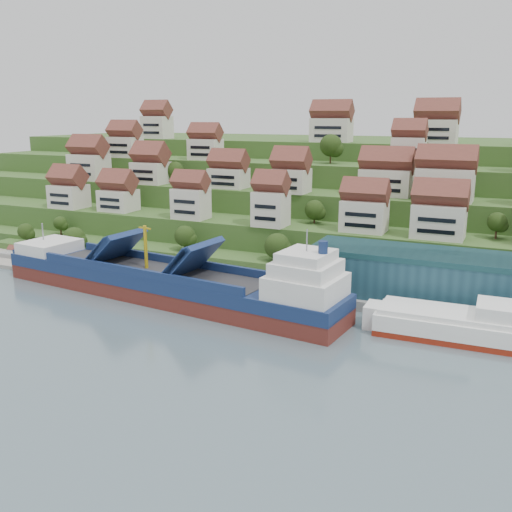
% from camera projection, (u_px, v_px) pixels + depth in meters
% --- Properties ---
extents(ground, '(300.00, 300.00, 0.00)m').
position_uv_depth(ground, '(197.00, 301.00, 126.52)').
color(ground, slate).
rests_on(ground, ground).
extents(quay, '(180.00, 14.00, 2.20)m').
position_uv_depth(quay, '(305.00, 289.00, 131.41)').
color(quay, gray).
rests_on(quay, ground).
extents(pebble_beach, '(45.00, 20.00, 1.00)m').
position_uv_depth(pebble_beach, '(40.00, 260.00, 160.39)').
color(pebble_beach, gray).
rests_on(pebble_beach, ground).
extents(hillside, '(260.00, 128.00, 31.00)m').
position_uv_depth(hillside, '(335.00, 195.00, 215.29)').
color(hillside, '#2D4C1E').
rests_on(hillside, ground).
extents(hillside_village, '(158.41, 65.30, 28.51)m').
position_uv_depth(hillside_village, '(303.00, 173.00, 170.48)').
color(hillside_village, silver).
rests_on(hillside_village, ground).
extents(hillside_trees, '(140.16, 62.63, 31.70)m').
position_uv_depth(hillside_trees, '(253.00, 196.00, 166.54)').
color(hillside_trees, '#294216').
rests_on(hillside_trees, ground).
extents(warehouse, '(60.00, 15.00, 10.00)m').
position_uv_depth(warehouse, '(454.00, 278.00, 118.79)').
color(warehouse, '#1F4555').
rests_on(warehouse, quay).
extents(flagpole, '(1.28, 0.16, 8.00)m').
position_uv_depth(flagpole, '(290.00, 269.00, 126.36)').
color(flagpole, gray).
rests_on(flagpole, quay).
extents(beach_huts, '(14.40, 3.70, 2.20)m').
position_uv_depth(beach_huts, '(31.00, 255.00, 159.70)').
color(beach_huts, white).
rests_on(beach_huts, pebble_beach).
extents(cargo_ship, '(87.90, 22.95, 19.40)m').
position_uv_depth(cargo_ship, '(171.00, 284.00, 126.75)').
color(cargo_ship, maroon).
rests_on(cargo_ship, ground).
extents(second_ship, '(28.82, 11.22, 8.29)m').
position_uv_depth(second_ship, '(459.00, 326.00, 105.02)').
color(second_ship, maroon).
rests_on(second_ship, ground).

